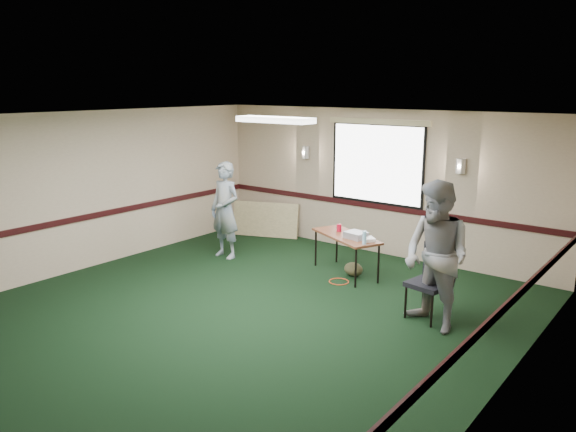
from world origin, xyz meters
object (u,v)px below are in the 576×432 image
Objects in this scene: folding_table at (346,238)px; person_left at (225,210)px; conference_chair at (433,276)px; projector at (356,235)px; person_right at (437,256)px.

person_left reaches higher than folding_table.
folding_table is 2.05m from conference_chair.
person_left is at bearing -173.92° from conference_chair.
projector is at bearing 12.01° from person_left.
conference_chair is 0.52× the size of person_right.
projector is 2.11m from person_right.
folding_table is 2.37m from person_right.
person_right reaches higher than conference_chair.
folding_table is at bearing 172.94° from person_right.
person_left is 4.38m from person_right.
folding_table is 1.45× the size of conference_chair.
projector is 0.32× the size of conference_chair.
conference_chair is 0.57× the size of person_left.
person_left is (-2.28, -0.52, 0.26)m from folding_table.
folding_table is 0.27m from projector.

